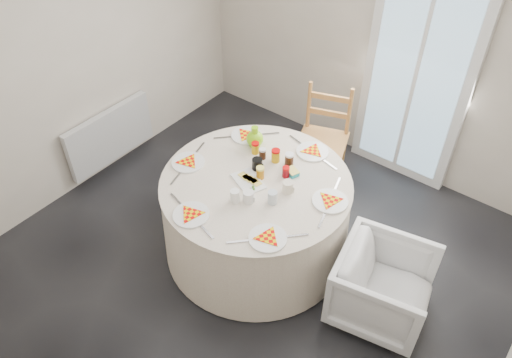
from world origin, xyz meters
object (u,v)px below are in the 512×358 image
Objects in this scene: table at (256,217)px; green_pitcher at (255,136)px; radiator at (110,136)px; armchair at (385,281)px; wooden_chair at (322,143)px.

table is 0.68m from green_pitcher.
green_pitcher is (1.55, 0.37, 0.49)m from radiator.
radiator is at bearing 80.18° from armchair.
armchair is (1.20, -1.02, -0.08)m from wooden_chair.
green_pitcher is (-0.25, -0.72, 0.40)m from wooden_chair.
table reaches higher than radiator.
radiator is 1.44× the size of armchair.
green_pitcher is at bearing -128.64° from wooden_chair.
radiator is 5.34× the size of green_pitcher.
armchair is at bearing 2.81° from table.
green_pitcher is at bearing 67.10° from armchair.
armchair is at bearing -24.24° from green_pitcher.
radiator is 1.67m from green_pitcher.
green_pitcher is (-0.29, 0.36, 0.49)m from table.
table is 2.26× the size of armchair.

